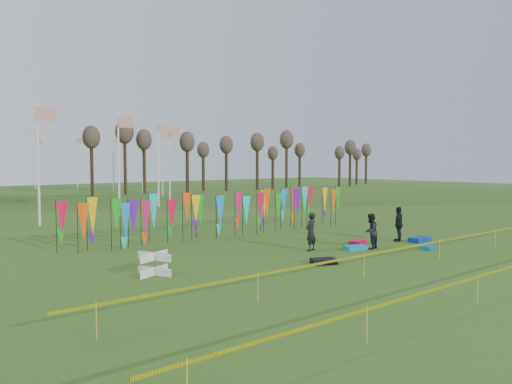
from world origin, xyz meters
TOP-DOWN VIEW (x-y plane):
  - ground at (0.00, 0.00)m, footprint 160.00×160.00m
  - banner_row at (0.28, 9.38)m, footprint 18.64×0.64m
  - caution_tape_near at (-0.22, -1.77)m, footprint 26.00×0.02m
  - caution_tape_far at (-0.22, -6.04)m, footprint 26.00×0.02m
  - tree_line at (32.00, 44.00)m, footprint 53.92×1.92m
  - box_kite at (-7.68, 3.31)m, footprint 0.80×0.80m
  - person_left at (0.49, 3.29)m, footprint 0.76×0.64m
  - person_mid at (3.06, 1.81)m, footprint 0.94×0.71m
  - person_right at (6.10, 2.34)m, footprint 1.23×0.97m
  - kite_bag_turquoise at (2.28, 2.09)m, footprint 1.16×0.76m
  - kite_bag_blue at (6.76, 1.50)m, footprint 1.19×0.64m
  - kite_bag_red at (3.67, 3.06)m, footprint 1.30×0.89m
  - kite_bag_black at (-1.29, 0.80)m, footprint 1.17×0.96m
  - kite_bag_teal at (5.15, 0.01)m, footprint 1.11×0.73m

SIDE VIEW (x-z plane):
  - ground at x=0.00m, z-range 0.00..0.00m
  - kite_bag_teal at x=5.15m, z-range 0.00..0.19m
  - kite_bag_turquoise at x=2.28m, z-range 0.00..0.21m
  - kite_bag_red at x=3.67m, z-range 0.00..0.22m
  - kite_bag_black at x=-1.29m, z-range 0.00..0.23m
  - kite_bag_blue at x=6.76m, z-range 0.00..0.25m
  - box_kite at x=-7.68m, z-range 0.00..0.89m
  - caution_tape_near at x=-0.22m, z-range 0.33..1.23m
  - caution_tape_far at x=-0.22m, z-range 0.33..1.23m
  - person_mid at x=3.06m, z-range 0.00..1.73m
  - person_left at x=0.49m, z-range 0.00..1.82m
  - person_right at x=6.10m, z-range 0.00..1.83m
  - banner_row at x=0.28m, z-range 0.35..2.82m
  - tree_line at x=32.00m, z-range 2.25..10.09m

